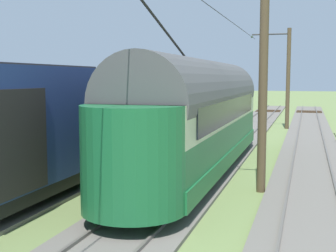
# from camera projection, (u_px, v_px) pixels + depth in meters

# --- Properties ---
(ground_plane) EXTENTS (220.00, 220.00, 0.00)m
(ground_plane) POSITION_uv_depth(u_px,v_px,m) (162.00, 161.00, 19.93)
(ground_plane) COLOR olive
(track_streetcar_siding) EXTENTS (2.80, 80.00, 0.18)m
(track_streetcar_siding) POSITION_uv_depth(u_px,v_px,m) (311.00, 167.00, 18.43)
(track_streetcar_siding) COLOR #666059
(track_streetcar_siding) RESTS_ON ground
(track_adjacent_siding) EXTENTS (2.80, 80.00, 0.18)m
(track_adjacent_siding) POSITION_uv_depth(u_px,v_px,m) (210.00, 161.00, 19.63)
(track_adjacent_siding) COLOR #666059
(track_adjacent_siding) RESTS_ON ground
(track_third_siding) EXTENTS (2.80, 80.00, 0.18)m
(track_third_siding) POSITION_uv_depth(u_px,v_px,m) (121.00, 156.00, 20.82)
(track_third_siding) COLOR #666059
(track_third_siding) RESTS_ON ground
(track_outer_siding) EXTENTS (2.80, 80.00, 0.18)m
(track_outer_siding) POSITION_uv_depth(u_px,v_px,m) (41.00, 152.00, 22.02)
(track_outer_siding) COLOR #666059
(track_outer_siding) RESTS_ON ground
(vintage_streetcar) EXTENTS (2.65, 16.08, 5.56)m
(vintage_streetcar) POSITION_uv_depth(u_px,v_px,m) (199.00, 114.00, 17.29)
(vintage_streetcar) COLOR #196033
(vintage_streetcar) RESTS_ON ground
(catenary_pole_foreground) EXTENTS (2.80, 0.28, 7.06)m
(catenary_pole_foreground) POSITION_uv_depth(u_px,v_px,m) (287.00, 77.00, 32.24)
(catenary_pole_foreground) COLOR #4C3D28
(catenary_pole_foreground) RESTS_ON ground
(catenary_pole_mid_near) EXTENTS (2.80, 0.28, 7.06)m
(catenary_pole_mid_near) POSITION_uv_depth(u_px,v_px,m) (261.00, 75.00, 14.24)
(catenary_pole_mid_near) COLOR #4C3D28
(catenary_pole_mid_near) RESTS_ON ground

